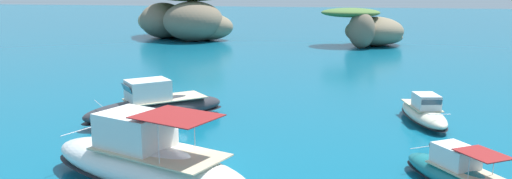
{
  "coord_description": "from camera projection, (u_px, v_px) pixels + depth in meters",
  "views": [
    {
      "loc": [
        8.22,
        -20.03,
        8.43
      ],
      "look_at": [
        0.03,
        13.83,
        1.15
      ],
      "focal_mm": 34.2,
      "sensor_mm": 36.0,
      "label": 1
    }
  ],
  "objects": [
    {
      "name": "ground_plane",
      "position": [
        186.0,
        173.0,
        22.67
      ],
      "size": [
        400.0,
        400.0,
        0.0
      ],
      "primitive_type": "plane",
      "color": "#0C5B7A"
    },
    {
      "name": "islet_large",
      "position": [
        180.0,
        19.0,
        82.16
      ],
      "size": [
        21.71,
        20.48,
        8.27
      ],
      "color": "#756651",
      "rests_on": "ground"
    },
    {
      "name": "islet_small",
      "position": [
        371.0,
        30.0,
        71.99
      ],
      "size": [
        13.78,
        13.47,
        5.57
      ],
      "color": "#84755B",
      "rests_on": "ground"
    },
    {
      "name": "motorboat_cream",
      "position": [
        424.0,
        113.0,
        30.99
      ],
      "size": [
        3.46,
        6.73,
        1.91
      ],
      "color": "beige",
      "rests_on": "ground"
    },
    {
      "name": "motorboat_charcoal",
      "position": [
        155.0,
        107.0,
        31.23
      ],
      "size": [
        8.62,
        8.52,
        2.75
      ],
      "color": "#2D2D33",
      "rests_on": "ground"
    },
    {
      "name": "motorboat_teal",
      "position": [
        459.0,
        176.0,
        20.61
      ],
      "size": [
        5.18,
        6.25,
        1.98
      ],
      "color": "#19727A",
      "rests_on": "ground"
    },
    {
      "name": "motorboat_white",
      "position": [
        145.0,
        161.0,
        21.06
      ],
      "size": [
        11.26,
        6.4,
        3.37
      ],
      "color": "white",
      "rests_on": "ground"
    }
  ]
}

